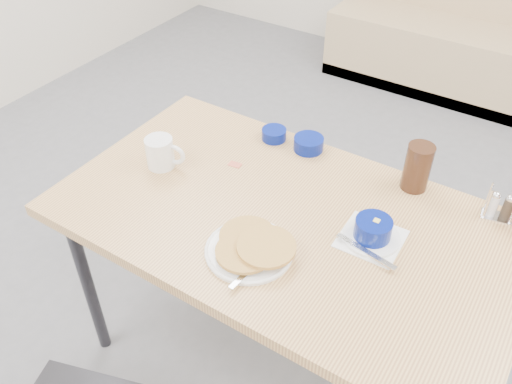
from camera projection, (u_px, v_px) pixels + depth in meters
The scene contains 10 objects.
booth_bench at pixel (480, 41), 3.53m from camera, with size 1.90×0.56×1.22m.
dining_table at pixel (284, 230), 1.68m from camera, with size 1.40×0.80×0.76m.
pancake_plate at pixel (251, 248), 1.51m from camera, with size 0.26×0.27×0.04m.
coffee_mug at pixel (161, 152), 1.79m from camera, with size 0.14×0.09×0.11m.
grits_setting at pixel (372, 232), 1.54m from camera, with size 0.20×0.18×0.07m.
creamer_bowl at pixel (309, 144), 1.89m from camera, with size 0.10×0.10×0.05m.
butter_bowl at pixel (274, 134), 1.94m from camera, with size 0.09×0.09×0.04m.
amber_tumbler at pixel (417, 167), 1.69m from camera, with size 0.08×0.08×0.16m, color #331C10.
condiment_caddy at pixel (500, 207), 1.61m from camera, with size 0.10×0.07×0.11m.
sugar_wrapper at pixel (235, 164), 1.83m from camera, with size 0.04×0.03×0.00m, color #D35D46.
Camera 1 is at (0.58, -0.81, 1.87)m, focal length 38.00 mm.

